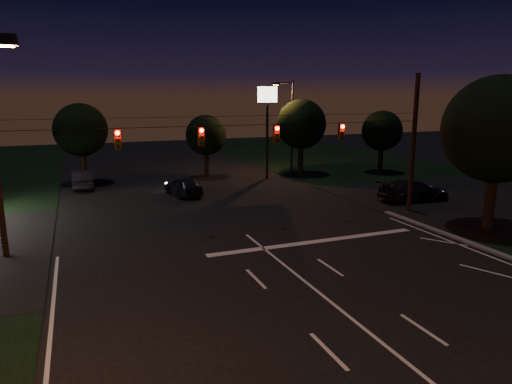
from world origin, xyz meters
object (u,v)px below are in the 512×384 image
utility_pole_right (409,211)px  tree_right_near (495,130)px  car_oncoming_b (83,179)px  car_cross (414,191)px  car_oncoming_a (183,186)px

utility_pole_right → tree_right_near: tree_right_near is taller
tree_right_near → car_oncoming_b: 30.65m
tree_right_near → car_oncoming_b: (-21.68, 21.10, -4.91)m
utility_pole_right → car_oncoming_b: (-20.15, 16.27, 0.77)m
utility_pole_right → car_cross: size_ratio=1.67×
car_oncoming_a → tree_right_near: bearing=123.1°
car_oncoming_a → car_cross: (15.33, -8.06, 0.05)m
car_oncoming_a → car_oncoming_b: bearing=-50.1°
car_oncoming_a → car_cross: car_cross is taller
utility_pole_right → tree_right_near: 7.61m
utility_pole_right → car_oncoming_a: bearing=141.4°
car_cross → car_oncoming_a: bearing=64.8°
car_oncoming_a → car_cross: 17.31m
utility_pole_right → car_oncoming_b: bearing=141.1°
tree_right_near → car_cross: (0.80, 7.15, -4.89)m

